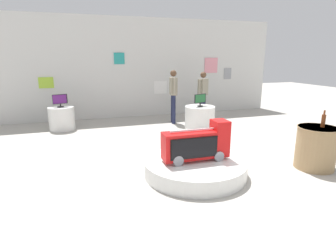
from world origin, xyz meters
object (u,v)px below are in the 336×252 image
main_display_pedestal (195,167)px  side_table_round (316,147)px  tv_on_left_rear (60,100)px  novelty_firetruck_tv (197,145)px  display_pedestal_left_rear (62,118)px  display_pedestal_center_rear (200,117)px  bottle_on_side_table (323,120)px  shopper_browsing_near_truck (173,92)px  tv_on_center_rear (200,99)px  shopper_browsing_rear (203,92)px

main_display_pedestal → side_table_round: (2.29, -0.41, 0.27)m
main_display_pedestal → side_table_round: size_ratio=2.27×
tv_on_left_rear → novelty_firetruck_tv: bearing=-59.4°
display_pedestal_left_rear → display_pedestal_center_rear: same height
bottle_on_side_table → shopper_browsing_near_truck: 4.60m
tv_on_left_rear → tv_on_center_rear: tv_on_left_rear is taller
display_pedestal_left_rear → shopper_browsing_near_truck: size_ratio=0.43×
main_display_pedestal → display_pedestal_left_rear: bearing=120.4°
display_pedestal_center_rear → bottle_on_side_table: bottle_on_side_table is taller
tv_on_center_rear → display_pedestal_center_rear: bearing=71.2°
bottle_on_side_table → shopper_browsing_rear: 4.59m
tv_on_left_rear → main_display_pedestal: bearing=-59.6°
display_pedestal_left_rear → side_table_round: (4.73, -4.57, 0.08)m
side_table_round → shopper_browsing_rear: size_ratio=0.50×
main_display_pedestal → shopper_browsing_rear: 4.70m
tv_on_left_rear → shopper_browsing_rear: bearing=-0.0°
tv_on_center_rear → side_table_round: bearing=-76.1°
novelty_firetruck_tv → display_pedestal_center_rear: (1.42, 3.04, -0.24)m
novelty_firetruck_tv → shopper_browsing_near_truck: (0.91, 3.95, 0.42)m
main_display_pedestal → tv_on_center_rear: (1.45, 3.03, 0.74)m
tv_on_left_rear → display_pedestal_center_rear: tv_on_left_rear is taller
display_pedestal_left_rear → shopper_browsing_rear: (4.48, -0.00, 0.60)m
display_pedestal_left_rear → shopper_browsing_near_truck: 3.43m
tv_on_left_rear → bottle_on_side_table: bottle_on_side_table is taller
tv_on_left_rear → side_table_round: bearing=-44.0°
shopper_browsing_rear → side_table_round: bearing=-86.9°
tv_on_center_rear → side_table_round: (0.85, -3.44, -0.46)m
display_pedestal_center_rear → shopper_browsing_rear: size_ratio=0.55×
display_pedestal_center_rear → bottle_on_side_table: size_ratio=2.79×
shopper_browsing_rear → main_display_pedestal: bearing=-116.2°
tv_on_left_rear → shopper_browsing_rear: (4.48, -0.00, 0.06)m
shopper_browsing_near_truck → shopper_browsing_rear: shopper_browsing_near_truck is taller
display_pedestal_left_rear → shopper_browsing_rear: bearing=-0.1°
display_pedestal_center_rear → novelty_firetruck_tv: bearing=-115.1°
novelty_firetruck_tv → side_table_round: (2.27, -0.40, -0.16)m
display_pedestal_left_rear → tv_on_center_rear: tv_on_center_rear is taller
display_pedestal_center_rear → main_display_pedestal: bearing=-115.5°
display_pedestal_left_rear → display_pedestal_center_rear: size_ratio=0.82×
tv_on_left_rear → shopper_browsing_rear: shopper_browsing_rear is taller
tv_on_left_rear → shopper_browsing_near_truck: shopper_browsing_near_truck is taller
shopper_browsing_rear → tv_on_left_rear: bearing=180.0°
novelty_firetruck_tv → tv_on_center_rear: (1.42, 3.04, 0.31)m
main_display_pedestal → display_pedestal_center_rear: display_pedestal_center_rear is taller
side_table_round → shopper_browsing_near_truck: size_ratio=0.48×
bottle_on_side_table → shopper_browsing_rear: bearing=94.1°
novelty_firetruck_tv → shopper_browsing_rear: (2.02, 4.16, 0.36)m
tv_on_left_rear → bottle_on_side_table: bearing=-43.6°
main_display_pedestal → display_pedestal_left_rear: display_pedestal_left_rear is taller
tv_on_center_rear → main_display_pedestal: bearing=-115.5°
tv_on_center_rear → shopper_browsing_rear: (0.60, 1.13, 0.06)m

